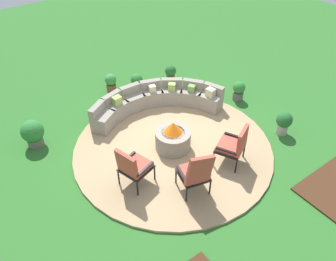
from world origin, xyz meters
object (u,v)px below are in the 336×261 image
object	(u,v)px
potted_plant_0	(111,82)
potted_plant_2	(137,81)
lounge_chair_front_left	(133,166)
curved_stone_bench	(155,101)
lounge_chair_front_right	(196,173)
potted_plant_3	(171,74)
potted_plant_1	(239,90)
potted_plant_4	(33,133)
lounge_chair_back_left	(234,145)
fire_pit	(173,138)
potted_plant_5	(284,122)

from	to	relation	value
potted_plant_0	potted_plant_2	bearing A→B (deg)	-35.38
lounge_chair_front_left	curved_stone_bench	bearing A→B (deg)	119.52
lounge_chair_front_right	potted_plant_3	bearing A→B (deg)	74.22
lounge_chair_front_right	potted_plant_1	bearing A→B (deg)	45.37
potted_plant_3	potted_plant_4	bearing A→B (deg)	-176.26
lounge_chair_front_right	potted_plant_0	world-z (taller)	lounge_chair_front_right
potted_plant_0	potted_plant_2	distance (m)	0.77
lounge_chair_back_left	potted_plant_3	size ratio (longest dim) A/B	1.60
fire_pit	lounge_chair_front_left	xyz separation A→B (m)	(-1.37, -0.44, 0.24)
potted_plant_0	lounge_chair_back_left	bearing A→B (deg)	-80.88
potted_plant_3	potted_plant_4	xyz separation A→B (m)	(-4.35, -0.28, 0.02)
fire_pit	lounge_chair_back_left	distance (m)	1.46
lounge_chair_back_left	potted_plant_5	distance (m)	1.83
lounge_chair_front_left	lounge_chair_back_left	bearing A→B (deg)	54.45
potted_plant_0	potted_plant_4	bearing A→B (deg)	-159.06
curved_stone_bench	potted_plant_4	xyz separation A→B (m)	(-3.15, 0.62, 0.03)
curved_stone_bench	potted_plant_5	bearing A→B (deg)	-52.49
lounge_chair_front_left	lounge_chair_front_right	xyz separation A→B (m)	(0.90, -0.93, 0.03)
lounge_chair_back_left	potted_plant_3	world-z (taller)	lounge_chair_back_left
potted_plant_1	potted_plant_5	size ratio (longest dim) A/B	0.92
fire_pit	potted_plant_1	world-z (taller)	fire_pit
fire_pit	potted_plant_4	world-z (taller)	fire_pit
potted_plant_4	potted_plant_5	size ratio (longest dim) A/B	1.11
potted_plant_0	potted_plant_4	distance (m)	2.89
potted_plant_3	potted_plant_5	xyz separation A→B (m)	(0.87, -3.58, 0.00)
lounge_chair_front_right	potted_plant_5	bearing A→B (deg)	18.30
curved_stone_bench	potted_plant_2	size ratio (longest dim) A/B	6.19
potted_plant_0	potted_plant_3	distance (m)	1.81
potted_plant_3	potted_plant_1	bearing A→B (deg)	-59.91
potted_plant_1	potted_plant_3	xyz separation A→B (m)	(-1.06, 1.83, 0.04)
lounge_chair_back_left	lounge_chair_front_left	bearing A→B (deg)	134.11
potted_plant_5	lounge_chair_front_right	bearing A→B (deg)	-176.07
curved_stone_bench	lounge_chair_front_right	size ratio (longest dim) A/B	2.99
lounge_chair_front_left	fire_pit	bearing A→B (deg)	91.77
lounge_chair_front_left	potted_plant_1	bearing A→B (deg)	87.77
lounge_chair_front_right	potted_plant_0	bearing A→B (deg)	97.41
potted_plant_4	lounge_chair_back_left	bearing A→B (deg)	-44.51
lounge_chair_back_left	lounge_chair_front_right	bearing A→B (deg)	161.13
potted_plant_4	potted_plant_1	bearing A→B (deg)	-15.97
potted_plant_0	potted_plant_2	world-z (taller)	same
lounge_chair_front_left	potted_plant_0	distance (m)	3.91
potted_plant_3	lounge_chair_front_left	bearing A→B (deg)	-137.35
lounge_chair_front_right	potted_plant_2	distance (m)	4.27
potted_plant_0	lounge_chair_front_right	bearing A→B (deg)	-96.97
potted_plant_4	potted_plant_5	xyz separation A→B (m)	(5.21, -3.30, -0.02)
fire_pit	potted_plant_0	distance (m)	3.17
potted_plant_3	potted_plant_0	bearing A→B (deg)	155.61
lounge_chair_front_right	potted_plant_0	size ratio (longest dim) A/B	2.07
potted_plant_1	potted_plant_2	xyz separation A→B (m)	(-2.08, 2.13, -0.01)
curved_stone_bench	potted_plant_2	distance (m)	1.22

